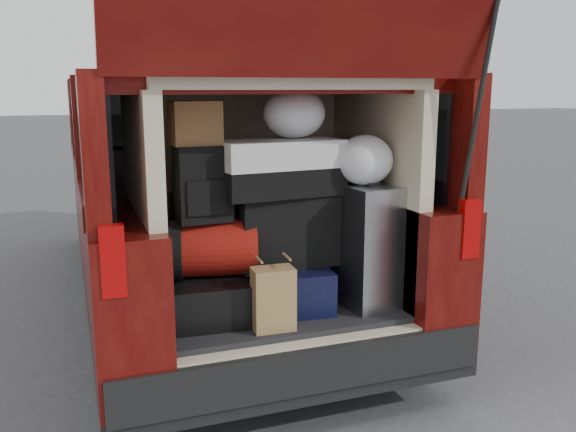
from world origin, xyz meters
The scene contains 14 objects.
ground centered at (0.00, 0.00, 0.00)m, with size 80.00×80.00×0.00m, color #39393B.
minivan centered at (0.00, 1.86, 0.91)m, with size 1.90×5.35×2.77m.
load_floor centered at (0.00, 0.28, 0.28)m, with size 1.24×1.05×0.55m, color black.
black_hardshell centered at (-0.38, 0.16, 0.66)m, with size 0.39×0.54×0.21m, color black.
navy_hardshell centered at (0.06, 0.16, 0.66)m, with size 0.43×0.52×0.23m, color black.
silver_roller centered at (0.47, 0.07, 0.88)m, with size 0.27×0.44×0.66m, color silver.
kraft_bag centered at (-0.11, -0.15, 0.71)m, with size 0.20×0.13×0.31m, color #A47D4A.
red_duffel centered at (-0.34, 0.15, 0.91)m, with size 0.44×0.29×0.29m, color #9A120E.
black_soft_case centered at (0.06, 0.19, 0.97)m, with size 0.53×0.32×0.38m, color black.
backpack centered at (-0.38, 0.14, 1.24)m, with size 0.27×0.16×0.38m, color black.
twotone_duffel centered at (0.02, 0.16, 1.30)m, with size 0.64×0.33×0.29m, color silver.
grocery_sack_lower centered at (-0.40, 0.17, 1.54)m, with size 0.23×0.19×0.21m, color brown.
plastic_bag_center centered at (0.13, 0.20, 1.58)m, with size 0.33×0.31×0.26m, color white.
plastic_bag_right centered at (0.46, 0.04, 1.34)m, with size 0.30×0.28×0.26m, color white.
Camera 1 is at (-1.00, -2.81, 1.71)m, focal length 38.00 mm.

